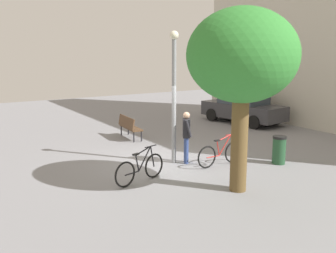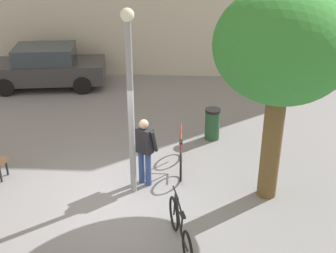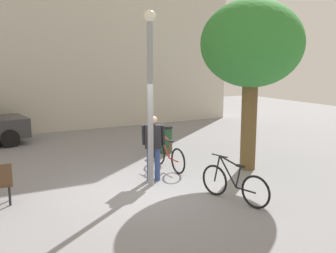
% 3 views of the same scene
% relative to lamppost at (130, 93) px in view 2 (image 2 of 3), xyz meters
% --- Properties ---
extents(ground_plane, '(36.00, 36.00, 0.00)m').
position_rel_lamppost_xyz_m(ground_plane, '(-0.17, -0.19, -2.43)').
color(ground_plane, gray).
extents(lamppost, '(0.28, 0.28, 4.18)m').
position_rel_lamppost_xyz_m(lamppost, '(0.00, 0.00, 0.00)').
color(lamppost, gray).
rests_on(lamppost, ground_plane).
extents(person_by_lamppost, '(0.62, 0.50, 1.67)m').
position_rel_lamppost_xyz_m(person_by_lamppost, '(0.23, 0.33, -1.46)').
color(person_by_lamppost, '#334784').
rests_on(person_by_lamppost, ground_plane).
extents(plaza_tree, '(2.77, 2.77, 4.66)m').
position_rel_lamppost_xyz_m(plaza_tree, '(3.04, 0.03, 1.00)').
color(plaza_tree, brown).
rests_on(plaza_tree, ground_plane).
extents(bicycle_red, '(0.10, 1.81, 0.97)m').
position_rel_lamppost_xyz_m(bicycle_red, '(1.05, 1.09, -2.04)').
color(bicycle_red, black).
rests_on(bicycle_red, ground_plane).
extents(bicycle_black, '(0.53, 1.76, 0.97)m').
position_rel_lamppost_xyz_m(bicycle_black, '(1.13, -1.83, -2.04)').
color(bicycle_black, black).
rests_on(bicycle_black, ground_plane).
extents(parked_car_charcoal, '(4.39, 2.25, 1.55)m').
position_rel_lamppost_xyz_m(parked_car_charcoal, '(-4.05, 6.71, -1.65)').
color(parked_car_charcoal, '#38383D').
rests_on(parked_car_charcoal, ground_plane).
extents(trash_bin, '(0.44, 0.44, 0.91)m').
position_rel_lamppost_xyz_m(trash_bin, '(1.89, 2.80, -1.97)').
color(trash_bin, '#234C2D').
rests_on(trash_bin, ground_plane).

